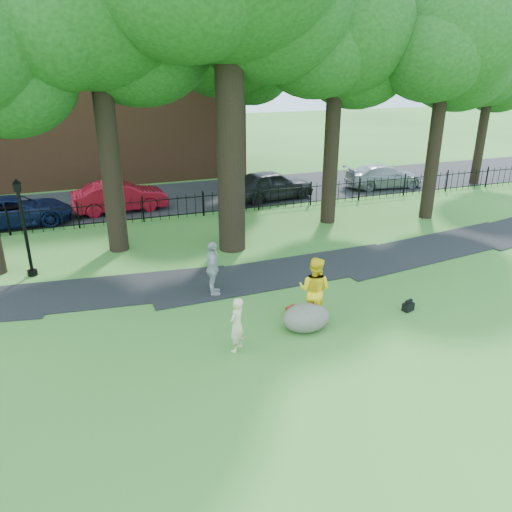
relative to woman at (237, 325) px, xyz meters
name	(u,v)px	position (x,y,z in m)	size (l,w,h in m)	color
ground	(301,326)	(2.19, 0.58, -0.78)	(120.00, 120.00, 0.00)	#346B25
footpath	(282,273)	(3.19, 4.48, -0.78)	(36.00, 2.60, 0.03)	black
street	(187,197)	(2.19, 16.58, -0.78)	(80.00, 7.00, 0.02)	black
iron_fence	(203,204)	(2.19, 12.58, -0.18)	(44.00, 0.04, 1.20)	black
brick_building	(95,83)	(-1.81, 24.58, 5.22)	(18.00, 8.00, 12.00)	brown
tree_row	(231,39)	(2.71, 8.99, 7.37)	(26.82, 7.96, 12.42)	black
woman	(237,325)	(0.00, 0.00, 0.00)	(0.57, 0.38, 1.57)	beige
man	(314,290)	(2.69, 0.81, 0.25)	(1.00, 0.78, 2.06)	yellow
pedestrian	(213,269)	(0.30, 3.58, 0.16)	(1.11, 0.46, 1.89)	#A1A1A5
boulder	(306,316)	(2.28, 0.44, -0.37)	(1.43, 1.08, 0.83)	#676456
lamppost	(25,230)	(-5.59, 7.39, 0.99)	(0.36, 0.36, 3.61)	black
backpack	(408,307)	(5.81, 0.37, -0.65)	(0.36, 0.22, 0.27)	black
red_bag	(292,310)	(2.25, 1.41, -0.66)	(0.37, 0.23, 0.25)	maroon
red_sedan	(120,196)	(-1.67, 14.85, 0.00)	(1.67, 4.77, 1.57)	maroon
navy_van	(16,211)	(-6.58, 14.08, -0.08)	(2.34, 5.07, 1.41)	#0B163B
grey_car	(271,185)	(6.59, 14.42, 0.05)	(1.97, 4.90, 1.67)	black
silver_car	(383,176)	(14.16, 14.72, -0.08)	(1.96, 4.83, 1.40)	#989BA0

